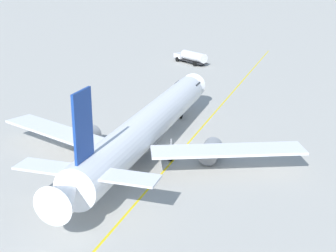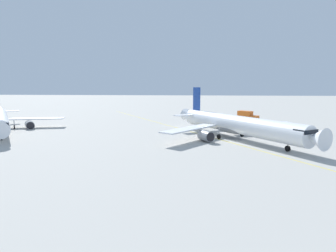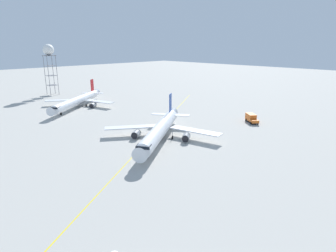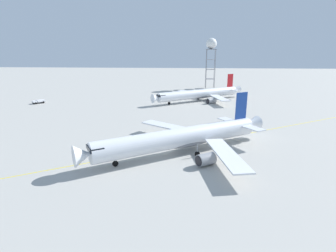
{
  "view_description": "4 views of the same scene",
  "coord_description": "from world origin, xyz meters",
  "px_view_note": "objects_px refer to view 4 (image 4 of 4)",
  "views": [
    {
      "loc": [
        43.75,
        -36.18,
        21.37
      ],
      "look_at": [
        2.47,
        -2.58,
        3.69
      ],
      "focal_mm": 51.71,
      "sensor_mm": 36.0,
      "label": 1
    },
    {
      "loc": [
        9.12,
        62.0,
        11.98
      ],
      "look_at": [
        15.47,
        -3.67,
        2.77
      ],
      "focal_mm": 30.96,
      "sensor_mm": 36.0,
      "label": 2
    },
    {
      "loc": [
        -60.62,
        54.14,
        28.26
      ],
      "look_at": [
        -2.27,
        -4.68,
        4.77
      ],
      "focal_mm": 31.26,
      "sensor_mm": 36.0,
      "label": 3
    },
    {
      "loc": [
        -51.54,
        -4.93,
        20.4
      ],
      "look_at": [
        3.77,
        -0.68,
        4.72
      ],
      "focal_mm": 28.11,
      "sensor_mm": 36.0,
      "label": 4
    }
  ],
  "objects_px": {
    "airliner_secondary": "(200,94)",
    "radar_tower": "(211,46)",
    "pushback_tug_truck": "(39,101)",
    "airliner_main": "(183,138)"
  },
  "relations": [
    {
      "from": "radar_tower",
      "to": "pushback_tug_truck",
      "type": "bearing_deg",
      "value": 125.52
    },
    {
      "from": "airliner_secondary",
      "to": "pushback_tug_truck",
      "type": "xyz_separation_m",
      "value": [
        -10.59,
        66.36,
        -2.11
      ]
    },
    {
      "from": "airliner_main",
      "to": "radar_tower",
      "type": "height_order",
      "value": "radar_tower"
    },
    {
      "from": "airliner_main",
      "to": "airliner_secondary",
      "type": "xyz_separation_m",
      "value": [
        60.89,
        -6.11,
        -0.25
      ]
    },
    {
      "from": "airliner_secondary",
      "to": "radar_tower",
      "type": "distance_m",
      "value": 47.33
    },
    {
      "from": "airliner_main",
      "to": "airliner_secondary",
      "type": "height_order",
      "value": "airliner_main"
    },
    {
      "from": "airliner_secondary",
      "to": "pushback_tug_truck",
      "type": "relative_size",
      "value": 7.84
    },
    {
      "from": "airliner_main",
      "to": "radar_tower",
      "type": "distance_m",
      "value": 105.67
    },
    {
      "from": "airliner_secondary",
      "to": "radar_tower",
      "type": "relative_size",
      "value": 1.41
    },
    {
      "from": "airliner_main",
      "to": "pushback_tug_truck",
      "type": "relative_size",
      "value": 7.59
    }
  ]
}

